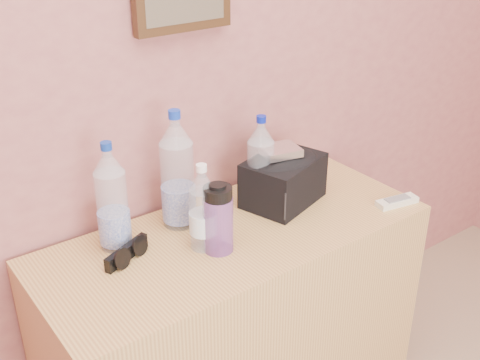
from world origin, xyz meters
The scene contains 10 objects.
dresser centered at (0.24, 1.74, 0.37)m, with size 1.17×0.49×0.73m, color tan.
pet_large_a centered at (-0.08, 1.87, 0.87)m, with size 0.09×0.09×0.32m.
pet_large_b centered at (0.13, 1.87, 0.89)m, with size 0.10×0.10×0.36m.
pet_large_c centered at (0.39, 1.81, 0.87)m, with size 0.08×0.08×0.30m.
pet_small centered at (0.12, 1.72, 0.85)m, with size 0.07×0.07×0.25m.
nalgene_bottle centered at (0.14, 1.69, 0.83)m, with size 0.08×0.08×0.20m.
sunglasses centered at (-0.08, 1.80, 0.75)m, with size 0.16×0.06×0.04m, color black, non-canonical shape.
ac_remote centered at (0.75, 1.57, 0.74)m, with size 0.14×0.04×0.02m, color silver.
toiletry_bag centered at (0.47, 1.80, 0.82)m, with size 0.25×0.18×0.17m, color black, non-canonical shape.
foil_packet centered at (0.45, 1.80, 0.91)m, with size 0.11×0.09×0.02m, color silver.
Camera 1 is at (-0.64, 0.52, 1.66)m, focal length 45.00 mm.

